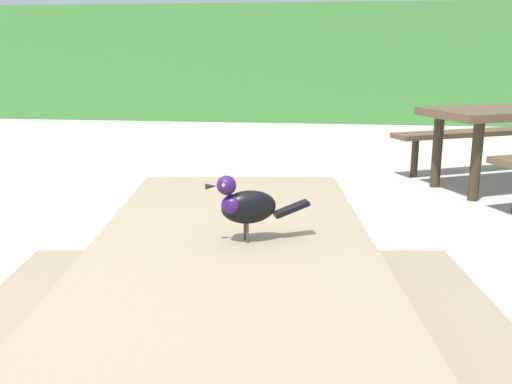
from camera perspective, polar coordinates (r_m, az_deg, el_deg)
hedge_wall at (r=10.90m, az=4.96°, el=12.63°), size 28.00×1.75×2.02m
picnic_table_foreground at (r=1.55m, az=-2.42°, el=-12.45°), size 1.88×1.91×0.74m
bird_grackle at (r=1.53m, az=-1.11°, el=-1.26°), size 0.27×0.14×0.18m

